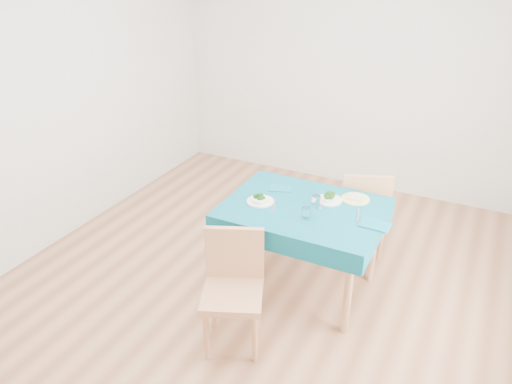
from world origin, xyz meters
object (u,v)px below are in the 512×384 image
at_px(chair_far, 363,200).
at_px(table, 302,248).
at_px(bowl_near, 260,198).
at_px(chair_near, 232,285).
at_px(side_plate, 356,199).
at_px(bowl_far, 329,197).

bearing_deg(chair_far, table, 48.06).
xyz_separation_m(table, bowl_near, (-0.33, -0.08, 0.41)).
bearing_deg(chair_far, chair_near, 52.08).
xyz_separation_m(chair_near, chair_far, (0.45, 1.58, 0.01)).
xyz_separation_m(chair_near, bowl_near, (-0.15, 0.74, 0.28)).
xyz_separation_m(chair_near, side_plate, (0.50, 1.12, 0.25)).
relative_size(chair_near, bowl_far, 4.85).
height_order(table, bowl_far, bowl_far).
relative_size(chair_near, bowl_near, 4.77).
relative_size(chair_near, side_plate, 4.59).
bearing_deg(chair_far, bowl_far, 55.08).
height_order(chair_near, chair_far, chair_far).
bearing_deg(side_plate, bowl_near, -150.02).
relative_size(chair_near, chair_far, 0.97).
relative_size(bowl_near, bowl_far, 1.02).
xyz_separation_m(bowl_far, side_plate, (0.18, 0.11, -0.03)).
relative_size(chair_far, bowl_near, 4.89).
height_order(table, side_plate, side_plate).
xyz_separation_m(table, chair_near, (-0.18, -0.82, 0.13)).
bearing_deg(side_plate, bowl_far, -147.71).
relative_size(table, side_plate, 5.40).
bearing_deg(bowl_far, chair_far, 77.04).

